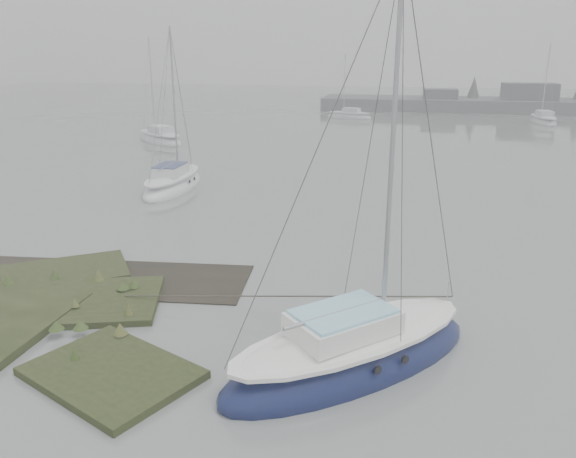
{
  "coord_description": "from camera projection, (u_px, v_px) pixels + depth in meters",
  "views": [
    {
      "loc": [
        6.43,
        -10.09,
        6.7
      ],
      "look_at": [
        3.21,
        5.1,
        1.8
      ],
      "focal_mm": 35.0,
      "sensor_mm": 36.0,
      "label": 1
    }
  ],
  "objects": [
    {
      "name": "ground",
      "position": [
        316.0,
        149.0,
        40.68
      ],
      "size": [
        160.0,
        160.0,
        0.0
      ],
      "primitive_type": "plane",
      "color": "slate",
      "rests_on": "ground"
    },
    {
      "name": "sailboat_main",
      "position": [
        352.0,
        355.0,
        12.44
      ],
      "size": [
        6.26,
        6.16,
        9.33
      ],
      "rotation": [
        0.0,
        0.0,
        -0.8
      ],
      "color": "#0D143B",
      "rests_on": "ground"
    },
    {
      "name": "sailboat_white",
      "position": [
        173.0,
        184.0,
        28.66
      ],
      "size": [
        2.11,
        6.1,
        8.55
      ],
      "rotation": [
        0.0,
        0.0,
        0.02
      ],
      "color": "white",
      "rests_on": "ground"
    },
    {
      "name": "sailboat_far_a",
      "position": [
        160.0,
        139.0,
        43.59
      ],
      "size": [
        5.85,
        5.33,
        8.43
      ],
      "rotation": [
        0.0,
        0.0,
        0.88
      ],
      "color": "silver",
      "rests_on": "ground"
    },
    {
      "name": "sailboat_far_b",
      "position": [
        543.0,
        121.0,
        55.11
      ],
      "size": [
        2.35,
        5.97,
        8.24
      ],
      "rotation": [
        0.0,
        0.0,
        0.07
      ],
      "color": "#ABB1B5",
      "rests_on": "ground"
    },
    {
      "name": "sailboat_far_c",
      "position": [
        349.0,
        116.0,
        59.5
      ],
      "size": [
        5.29,
        3.07,
        7.09
      ],
      "rotation": [
        0.0,
        0.0,
        1.27
      ],
      "color": "silver",
      "rests_on": "ground"
    }
  ]
}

